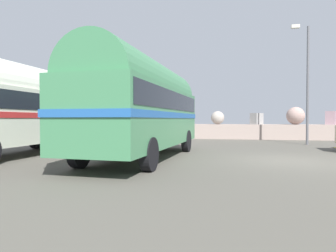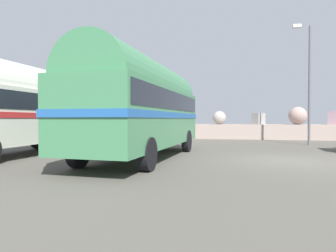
# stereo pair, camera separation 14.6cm
# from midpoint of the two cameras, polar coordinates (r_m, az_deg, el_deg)

# --- Properties ---
(ground) EXTENTS (32.00, 26.00, 0.02)m
(ground) POSITION_cam_midpoint_polar(r_m,az_deg,el_deg) (11.25, 22.08, -6.29)
(ground) COLOR #514E46
(breakwater) EXTENTS (31.36, 2.21, 2.45)m
(breakwater) POSITION_cam_midpoint_polar(r_m,az_deg,el_deg) (22.84, 15.91, -0.57)
(breakwater) COLOR #A28F85
(breakwater) RESTS_ON ground
(vintage_coach) EXTENTS (3.03, 8.73, 3.70)m
(vintage_coach) POSITION_cam_midpoint_polar(r_m,az_deg,el_deg) (11.08, -5.12, 4.26)
(vintage_coach) COLOR black
(vintage_coach) RESTS_ON ground
(second_coach) EXTENTS (2.80, 8.68, 3.70)m
(second_coach) POSITION_cam_midpoint_polar(r_m,az_deg,el_deg) (13.38, -27.44, 3.61)
(second_coach) COLOR black
(second_coach) RESTS_ON ground
(lamp_post) EXTENTS (1.07, 0.59, 6.78)m
(lamp_post) POSITION_cam_midpoint_polar(r_m,az_deg,el_deg) (18.73, 24.94, 8.32)
(lamp_post) COLOR #5B5B60
(lamp_post) RESTS_ON ground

